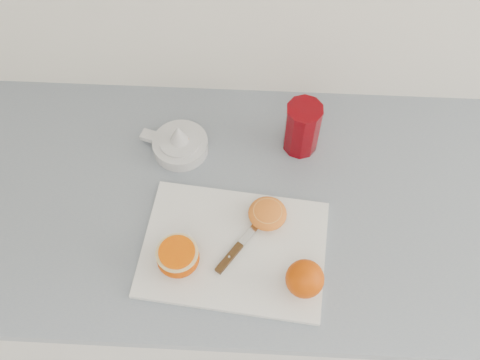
# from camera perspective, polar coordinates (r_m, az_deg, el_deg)

# --- Properties ---
(counter) EXTENTS (2.48, 0.64, 0.89)m
(counter) POSITION_cam_1_polar(r_m,az_deg,el_deg) (1.54, -0.41, -10.05)
(counter) COLOR silver
(counter) RESTS_ON ground
(cutting_board) EXTENTS (0.39, 0.29, 0.01)m
(cutting_board) POSITION_cam_1_polar(r_m,az_deg,el_deg) (1.08, -0.65, -7.34)
(cutting_board) COLOR white
(cutting_board) RESTS_ON counter
(whole_orange) EXTENTS (0.07, 0.07, 0.07)m
(whole_orange) POSITION_cam_1_polar(r_m,az_deg,el_deg) (1.02, 6.93, -10.43)
(whole_orange) COLOR #D05904
(whole_orange) RESTS_ON cutting_board
(half_orange) EXTENTS (0.08, 0.08, 0.05)m
(half_orange) POSITION_cam_1_polar(r_m,az_deg,el_deg) (1.04, -6.63, -8.18)
(half_orange) COLOR #D05904
(half_orange) RESTS_ON cutting_board
(squeezed_shell) EXTENTS (0.08, 0.08, 0.03)m
(squeezed_shell) POSITION_cam_1_polar(r_m,az_deg,el_deg) (1.09, 2.95, -3.58)
(squeezed_shell) COLOR orange
(squeezed_shell) RESTS_ON cutting_board
(paring_knife) EXTENTS (0.11, 0.15, 0.01)m
(paring_knife) POSITION_cam_1_polar(r_m,az_deg,el_deg) (1.06, -0.66, -7.71)
(paring_knife) COLOR #462915
(paring_knife) RESTS_ON cutting_board
(citrus_juicer) EXTENTS (0.16, 0.12, 0.08)m
(citrus_juicer) POSITION_cam_1_polar(r_m,az_deg,el_deg) (1.20, -6.46, 3.90)
(citrus_juicer) COLOR white
(citrus_juicer) RESTS_ON counter
(red_tumbler) EXTENTS (0.08, 0.08, 0.13)m
(red_tumbler) POSITION_cam_1_polar(r_m,az_deg,el_deg) (1.17, 6.63, 5.40)
(red_tumbler) COLOR #6A0006
(red_tumbler) RESTS_ON counter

